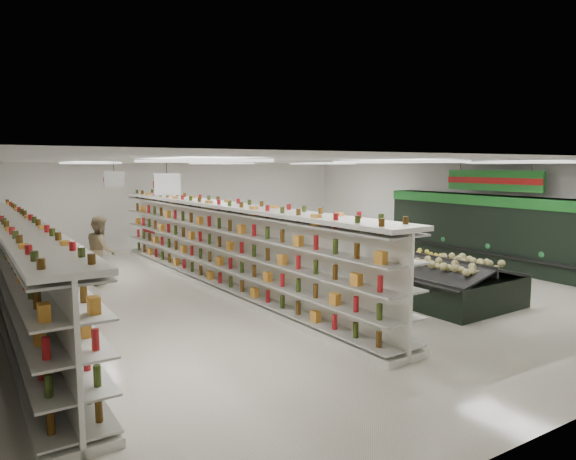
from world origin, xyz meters
TOP-DOWN VIEW (x-y plane):
  - floor at (0.00, 0.00)m, footprint 16.00×16.00m
  - ceiling at (0.00, 0.00)m, footprint 14.00×16.00m
  - wall_back at (0.00, 8.00)m, footprint 14.00×0.02m
  - wall_right at (7.00, 0.00)m, footprint 0.02×16.00m
  - produce_wall_case at (6.53, -1.50)m, footprint 0.93×8.00m
  - aisle_sign_near at (-3.80, -2.00)m, footprint 0.52×0.06m
  - aisle_sign_far at (-3.80, 2.00)m, footprint 0.52×0.06m
  - hortifruti_banner at (6.25, -1.50)m, footprint 0.12×3.20m
  - gondola_left at (-6.15, 0.06)m, footprint 1.06×11.64m
  - gondola_center at (-1.50, 0.56)m, footprint 1.53×12.44m
  - produce_island at (2.09, -1.33)m, footprint 2.75×6.94m
  - soda_endcap at (-1.19, 5.93)m, footprint 1.46×1.12m
  - shopper_main at (0.16, -1.11)m, footprint 0.77×0.71m
  - shopper_background at (-4.06, 2.69)m, footprint 0.68×0.95m

SIDE VIEW (x-z plane):
  - floor at x=0.00m, z-range 0.00..0.00m
  - produce_island at x=2.09m, z-range -0.05..0.98m
  - soda_endcap at x=-1.19m, z-range -0.03..1.67m
  - shopper_main at x=0.16m, z-range 0.00..1.76m
  - shopper_background at x=-4.06m, z-range 0.00..1.78m
  - gondola_left at x=-6.15m, z-range -0.08..1.93m
  - gondola_center at x=-1.50m, z-range -0.09..2.06m
  - produce_wall_case at x=6.53m, z-range 0.14..2.34m
  - wall_back at x=0.00m, z-range 0.00..3.20m
  - wall_right at x=7.00m, z-range 0.00..3.20m
  - hortifruti_banner at x=6.25m, z-range 2.18..3.13m
  - aisle_sign_near at x=-3.80m, z-range 2.38..3.13m
  - aisle_sign_far at x=-3.80m, z-range 2.38..3.13m
  - ceiling at x=0.00m, z-range 3.19..3.21m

